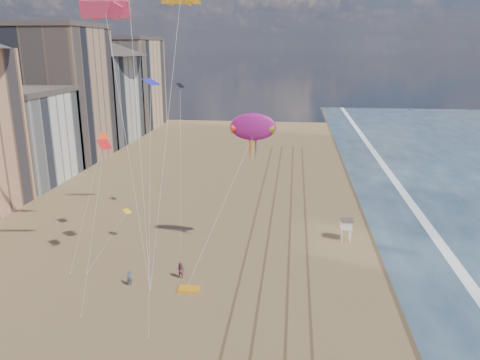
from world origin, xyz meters
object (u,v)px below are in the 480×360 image
at_px(lifeguard_stand, 346,224).
at_px(grounded_kite, 189,289).
at_px(show_kite, 253,127).
at_px(kite_flyer_a, 130,278).
at_px(kite_flyer_b, 181,271).

distance_m(lifeguard_stand, grounded_kite, 23.10).
height_order(lifeguard_stand, show_kite, show_kite).
bearing_deg(grounded_kite, show_kite, 56.85).
bearing_deg(kite_flyer_a, lifeguard_stand, 9.65).
height_order(show_kite, kite_flyer_a, show_kite).
xyz_separation_m(grounded_kite, kite_flyer_b, (-1.40, 2.37, 0.81)).
xyz_separation_m(grounded_kite, kite_flyer_a, (-6.38, 0.30, 0.71)).
height_order(grounded_kite, kite_flyer_b, kite_flyer_b).
relative_size(lifeguard_stand, kite_flyer_b, 1.54).
relative_size(kite_flyer_a, kite_flyer_b, 0.89).
bearing_deg(kite_flyer_b, lifeguard_stand, 48.22).
distance_m(grounded_kite, kite_flyer_b, 2.87).
distance_m(lifeguard_stand, kite_flyer_a, 28.01).
bearing_deg(lifeguard_stand, grounded_kite, -139.13).
bearing_deg(lifeguard_stand, kite_flyer_a, -148.18).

